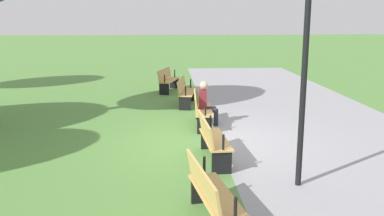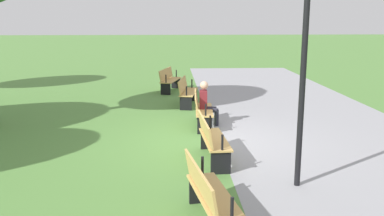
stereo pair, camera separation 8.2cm
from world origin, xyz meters
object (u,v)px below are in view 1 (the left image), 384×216
Objects in this scene: bench_4 at (212,195)px; bench_3 at (212,138)px; bench_2 at (201,109)px; bench_0 at (168,80)px; person_seated at (206,102)px; lamp_post at (306,35)px; bench_1 at (186,91)px.

bench_3 is at bearing 164.66° from bench_4.
bench_3 is (2.76, 0.00, 0.00)m from bench_2.
bench_0 is 5.50m from bench_2.
person_seated is (-2.86, 0.15, 0.17)m from bench_3.
bench_3 is (8.19, 0.88, 0.00)m from bench_0.
bench_4 is 0.46× the size of lamp_post.
bench_4 is at bearing -1.43° from person_seated.
bench_4 is (2.74, -0.29, 0.00)m from bench_3.
person_seated is at bearing 173.98° from bench_3.
bench_1 is (2.69, 0.58, 0.00)m from bench_0.
bench_0 is 2.75m from bench_1.
lamp_post is (4.22, 1.22, 1.94)m from person_seated.
bench_1 and bench_2 have the same top height.
lamp_post is (4.12, 1.37, 2.11)m from bench_2.
bench_4 is 1.42× the size of person_seated.
bench_2 is at bearing 167.72° from bench_4.
lamp_post is (-1.38, 1.66, 2.11)m from bench_4.
bench_2 is at bearing 24.54° from bench_0.
bench_1 is at bearing -166.38° from lamp_post.
bench_4 is at bearing 18.43° from bench_0.
person_seated is (-5.60, 0.44, 0.17)m from bench_4.
bench_3 is 2.75m from bench_4.
bench_0 is at bearing -167.75° from bench_2.
bench_3 is (5.49, 0.29, 0.00)m from bench_1.
bench_3 is 2.86m from lamp_post.
bench_1 is 0.46× the size of lamp_post.
bench_1 is 2.75m from bench_2.
bench_3 is at bearing -134.87° from lamp_post.
bench_2 is 0.98× the size of bench_4.
bench_0 and bench_4 have the same top height.
bench_4 is at bearing 9.22° from bench_1.
bench_0 is 10.03m from lamp_post.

